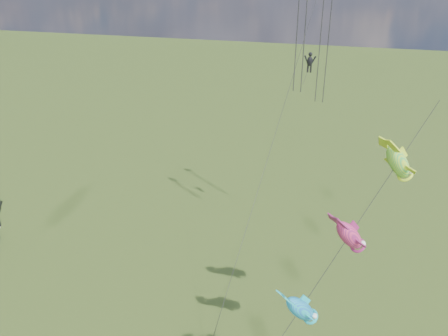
% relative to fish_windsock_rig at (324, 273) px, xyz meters
% --- Properties ---
extents(fish_windsock_rig, '(10.25, 12.39, 18.04)m').
position_rel_fish_windsock_rig_xyz_m(fish_windsock_rig, '(0.00, 0.00, 0.00)').
color(fish_windsock_rig, brown).
rests_on(fish_windsock_rig, ground).
extents(parafoil_rig, '(5.03, 17.09, 26.07)m').
position_rel_fish_windsock_rig_xyz_m(parafoil_rig, '(-3.71, 16.00, 8.20)').
color(parafoil_rig, brown).
rests_on(parafoil_rig, ground).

